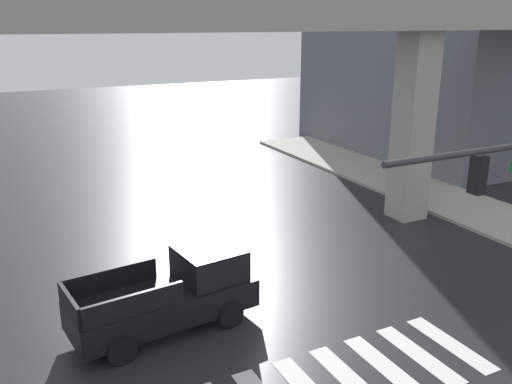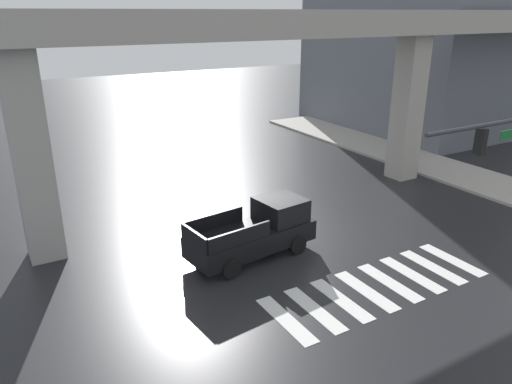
# 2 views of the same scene
# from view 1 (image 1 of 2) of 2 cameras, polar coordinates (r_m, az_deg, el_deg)

# --- Properties ---
(ground_plane) EXTENTS (120.00, 120.00, 0.00)m
(ground_plane) POSITION_cam_1_polar(r_m,az_deg,el_deg) (17.18, -1.22, -11.18)
(ground_plane) COLOR #232326
(elevated_overpass) EXTENTS (52.86, 2.39, 9.09)m
(elevated_overpass) POSITION_cam_1_polar(r_m,az_deg,el_deg) (18.40, -6.43, 16.03)
(elevated_overpass) COLOR #ADA89E
(elevated_overpass) RESTS_ON ground
(sidewalk_east) EXTENTS (4.00, 36.00, 0.15)m
(sidewalk_east) POSITION_cam_1_polar(r_m,az_deg,el_deg) (26.12, 22.93, -2.20)
(sidewalk_east) COLOR #ADA89E
(sidewalk_east) RESTS_ON ground
(pickup_truck) EXTENTS (5.29, 2.53, 2.08)m
(pickup_truck) POSITION_cam_1_polar(r_m,az_deg,el_deg) (15.58, -8.63, -10.46)
(pickup_truck) COLOR black
(pickup_truck) RESTS_ON ground
(street_lamp_mid_block) EXTENTS (0.44, 0.70, 7.24)m
(street_lamp_mid_block) POSITION_cam_1_polar(r_m,az_deg,el_deg) (26.51, 16.77, 8.73)
(street_lamp_mid_block) COLOR #38383D
(street_lamp_mid_block) RESTS_ON ground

